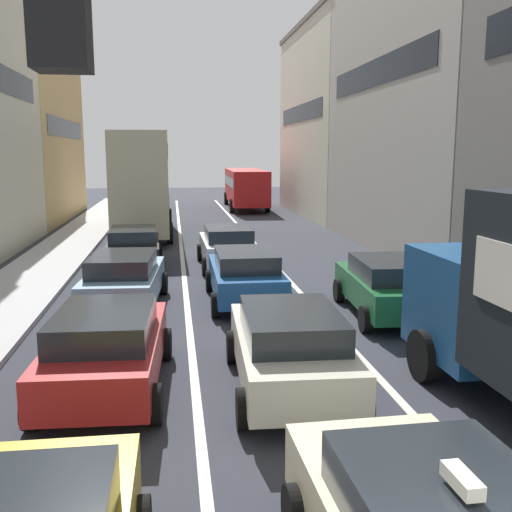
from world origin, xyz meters
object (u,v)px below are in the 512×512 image
object	(u,v)px
sedan_left_lane_fourth	(134,247)
sedan_right_lane_behind_truck	(387,285)
sedan_left_lane_third	(124,279)
coupe_centre_lane_fourth	(228,246)
bus_mid_queue_primary	(143,179)
hatchback_centre_lane_third	(245,275)
wagon_left_lane_second	(107,347)
bus_far_queue_secondary	(246,185)
sedan_centre_lane_second	(290,347)

from	to	relation	value
sedan_left_lane_fourth	sedan_right_lane_behind_truck	distance (m)	9.98
sedan_left_lane_third	sedan_right_lane_behind_truck	distance (m)	6.94
coupe_centre_lane_fourth	bus_mid_queue_primary	distance (m)	9.89
hatchback_centre_lane_third	bus_mid_queue_primary	size ratio (longest dim) A/B	0.41
sedan_left_lane_third	hatchback_centre_lane_third	bearing A→B (deg)	-83.98
hatchback_centre_lane_third	bus_mid_queue_primary	xyz separation A→B (m)	(-3.41, 14.34, 2.03)
wagon_left_lane_second	sedan_right_lane_behind_truck	world-z (taller)	same
coupe_centre_lane_fourth	bus_far_queue_secondary	world-z (taller)	bus_far_queue_secondary
coupe_centre_lane_fourth	hatchback_centre_lane_third	bearing A→B (deg)	179.26
wagon_left_lane_second	sedan_left_lane_fourth	world-z (taller)	same
sedan_left_lane_fourth	bus_far_queue_secondary	world-z (taller)	bus_far_queue_secondary
sedan_left_lane_third	bus_far_queue_secondary	distance (m)	29.21
hatchback_centre_lane_third	sedan_right_lane_behind_truck	world-z (taller)	same
sedan_left_lane_third	bus_far_queue_secondary	bearing A→B (deg)	-9.70
sedan_left_lane_third	sedan_right_lane_behind_truck	world-z (taller)	same
wagon_left_lane_second	bus_mid_queue_primary	xyz separation A→B (m)	(-0.26, 20.18, 2.03)
sedan_centre_lane_second	bus_mid_queue_primary	size ratio (longest dim) A/B	0.42
hatchback_centre_lane_third	sedan_left_lane_fourth	bearing A→B (deg)	32.43
coupe_centre_lane_fourth	bus_mid_queue_primary	size ratio (longest dim) A/B	0.41
wagon_left_lane_second	bus_far_queue_secondary	bearing A→B (deg)	-8.34
bus_mid_queue_primary	bus_far_queue_secondary	world-z (taller)	bus_mid_queue_primary
sedan_left_lane_fourth	bus_mid_queue_primary	size ratio (longest dim) A/B	0.41
sedan_left_lane_fourth	sedan_centre_lane_second	bearing A→B (deg)	-165.45
sedan_left_lane_third	sedan_centre_lane_second	bearing A→B (deg)	-147.90
sedan_right_lane_behind_truck	bus_mid_queue_primary	distance (m)	17.69
hatchback_centre_lane_third	sedan_right_lane_behind_truck	bearing A→B (deg)	-117.69
hatchback_centre_lane_third	wagon_left_lane_second	bearing A→B (deg)	152.20
sedan_centre_lane_second	wagon_left_lane_second	bearing A→B (deg)	84.57
sedan_right_lane_behind_truck	coupe_centre_lane_fourth	bearing A→B (deg)	29.43
sedan_left_lane_third	sedan_left_lane_fourth	world-z (taller)	same
coupe_centre_lane_fourth	sedan_left_lane_fourth	xyz separation A→B (m)	(-3.38, 0.16, 0.00)
sedan_centre_lane_second	bus_mid_queue_primary	bearing A→B (deg)	11.78
hatchback_centre_lane_third	bus_far_queue_secondary	size ratio (longest dim) A/B	0.41
hatchback_centre_lane_third	coupe_centre_lane_fourth	bearing A→B (deg)	0.59
coupe_centre_lane_fourth	sedan_right_lane_behind_truck	xyz separation A→B (m)	(3.43, -7.13, 0.00)
bus_far_queue_secondary	sedan_left_lane_fourth	bearing A→B (deg)	165.02
sedan_right_lane_behind_truck	wagon_left_lane_second	bearing A→B (deg)	124.92
sedan_centre_lane_second	bus_far_queue_secondary	size ratio (longest dim) A/B	0.41
sedan_left_lane_third	sedan_right_lane_behind_truck	size ratio (longest dim) A/B	1.00
sedan_left_lane_third	coupe_centre_lane_fourth	size ratio (longest dim) A/B	1.02
bus_mid_queue_primary	bus_far_queue_secondary	distance (m)	15.57
hatchback_centre_lane_third	coupe_centre_lane_fourth	distance (m)	5.28
sedan_left_lane_fourth	bus_far_queue_secondary	xyz separation A→B (m)	(6.87, 22.82, 0.96)
sedan_left_lane_third	bus_mid_queue_primary	world-z (taller)	bus_mid_queue_primary
wagon_left_lane_second	coupe_centre_lane_fourth	distance (m)	11.55
sedan_left_lane_fourth	coupe_centre_lane_fourth	bearing A→B (deg)	-94.44
sedan_centre_lane_second	sedan_right_lane_behind_truck	world-z (taller)	same
sedan_centre_lane_second	coupe_centre_lane_fourth	size ratio (longest dim) A/B	1.01
coupe_centre_lane_fourth	sedan_left_lane_third	bearing A→B (deg)	147.92
wagon_left_lane_second	sedan_right_lane_behind_truck	bearing A→B (deg)	-56.11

